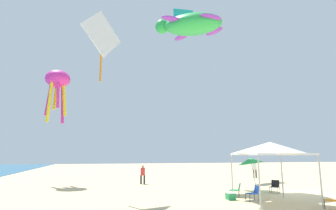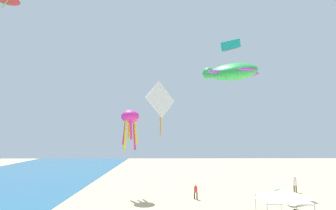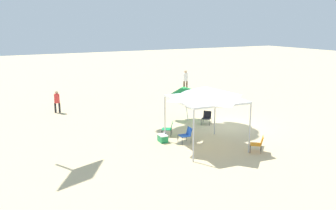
# 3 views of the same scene
# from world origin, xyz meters

# --- Properties ---
(ground) EXTENTS (120.00, 120.00, 0.10)m
(ground) POSITION_xyz_m (0.00, 0.00, -0.05)
(ground) COLOR #D6BC8C
(canopy_tent) EXTENTS (3.67, 3.44, 3.16)m
(canopy_tent) POSITION_xyz_m (-2.72, 3.56, 2.80)
(canopy_tent) COLOR #B7B7BC
(canopy_tent) RESTS_ON ground
(beach_umbrella) EXTENTS (1.92, 1.89, 2.45)m
(beach_umbrella) POSITION_xyz_m (2.42, 1.83, 2.03)
(beach_umbrella) COLOR silver
(beach_umbrella) RESTS_ON ground
(folding_chair_left_of_tent) EXTENTS (0.80, 0.81, 0.82)m
(folding_chair_left_of_tent) POSITION_xyz_m (-4.68, 1.72, 0.47)
(folding_chair_left_of_tent) COLOR black
(folding_chair_left_of_tent) RESTS_ON ground
(folding_chair_near_cooler) EXTENTS (0.58, 0.66, 0.82)m
(folding_chair_near_cooler) POSITION_xyz_m (-1.70, 4.07, 0.47)
(folding_chair_near_cooler) COLOR black
(folding_chair_near_cooler) RESTS_ON ground
(folding_chair_right_of_tent) EXTENTS (0.80, 0.81, 0.82)m
(folding_chair_right_of_tent) POSITION_xyz_m (0.83, 1.05, 0.47)
(folding_chair_right_of_tent) COLOR black
(folding_chair_right_of_tent) RESTS_ON ground
(folding_chair_facing_ocean) EXTENTS (0.78, 0.81, 0.82)m
(folding_chair_facing_ocean) POSITION_xyz_m (-0.21, 4.34, 0.47)
(folding_chair_facing_ocean) COLOR black
(folding_chair_facing_ocean) RESTS_ON ground
(cooler_box) EXTENTS (0.65, 0.46, 0.40)m
(cooler_box) POSITION_xyz_m (-1.01, 5.13, 0.20)
(cooler_box) COLOR #1E8C4C
(cooler_box) RESTS_ON ground
(person_near_umbrella) EXTENTS (0.48, 0.45, 1.87)m
(person_near_umbrella) POSITION_xyz_m (11.93, -4.06, 1.10)
(person_near_umbrella) COLOR brown
(person_near_umbrella) RESTS_ON ground
(person_kite_handler) EXTENTS (0.38, 0.41, 1.60)m
(person_kite_handler) POSITION_xyz_m (8.36, 8.71, 0.94)
(person_kite_handler) COLOR black
(person_kite_handler) RESTS_ON ground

